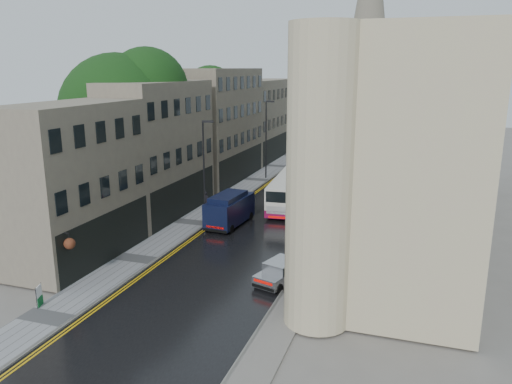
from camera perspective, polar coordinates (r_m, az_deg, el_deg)
The scene contains 18 objects.
ground at distance 22.72m, azimuth -15.46°, elevation -19.01°, with size 200.00×200.00×0.00m, color slate.
road at distance 46.12m, azimuth 3.70°, elevation -1.32°, with size 9.00×85.00×0.02m, color black.
left_sidewalk at distance 47.86m, azimuth -3.08°, elevation -0.67°, with size 2.70×85.00×0.12m, color gray.
right_sidewalk at distance 45.09m, azimuth 10.35°, elevation -1.81°, with size 1.80×85.00×0.12m, color slate.
old_shop_row at distance 50.39m, azimuth -5.96°, elevation 6.90°, with size 4.50×56.00×12.00m, color gray, non-canonical shape.
modern_block at distance 41.87m, azimuth 17.15°, elevation 6.28°, with size 8.00×40.00×14.00m, color #C3B091, non-canonical shape.
church_spire at distance 98.43m, azimuth 12.79°, elevation 18.26°, with size 6.40×6.40×40.00m, color gray, non-canonical shape.
tree_near at distance 43.05m, azimuth -15.26°, elevation 6.54°, with size 10.56×10.56×13.89m, color black, non-canonical shape.
tree_far at distance 54.22m, azimuth -7.33°, elevation 7.60°, with size 9.24×9.24×12.46m, color black, non-canonical shape.
cream_bus at distance 42.47m, azimuth 1.71°, elevation -0.73°, with size 2.27×9.98×2.72m, color white, non-canonical shape.
white_lorry at distance 50.92m, azimuth 8.27°, elevation 2.62°, with size 2.55×8.49×4.46m, color silver, non-canonical shape.
silver_hatchback at distance 28.83m, azimuth 0.23°, elevation -9.50°, with size 1.56×3.57×1.34m, color #A2A2A7, non-canonical shape.
white_van at distance 39.42m, azimuth -5.57°, elevation -2.57°, with size 1.82×4.24×1.92m, color beige, non-canonical shape.
navy_van at distance 38.38m, azimuth -5.50°, elevation -2.44°, with size 2.10×5.24×2.67m, color black, non-canonical shape.
pedestrian at distance 43.80m, azimuth -5.74°, elevation -0.95°, with size 0.59×0.38×1.60m, color black.
lamp_post_near at distance 40.02m, azimuth -5.97°, elevation 2.35°, with size 0.91×0.20×8.05m, color black, non-canonical shape.
lamp_post_far at distance 55.55m, azimuth 1.15°, elevation 5.96°, with size 0.96×0.21×8.55m, color black, non-canonical shape.
estate_sign at distance 28.78m, azimuth -23.54°, elevation -10.84°, with size 0.08×0.66×1.09m, color silver, non-canonical shape.
Camera 1 is at (11.22, -15.54, 12.20)m, focal length 35.00 mm.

